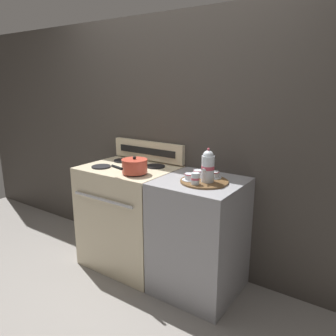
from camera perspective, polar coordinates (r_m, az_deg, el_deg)
The scene contains 12 objects.
ground_plane at distance 3.05m, azimuth -1.66°, elevation -17.65°, with size 6.00×6.00×0.00m, color gray.
wall_back at distance 2.90m, azimuth 2.06°, elevation 4.10°, with size 6.00×0.05×2.20m.
stove at distance 3.02m, azimuth -6.65°, elevation -8.29°, with size 0.79×0.65×0.93m.
control_panel at distance 3.06m, azimuth -3.47°, elevation 3.05°, with size 0.78×0.05×0.17m.
side_counter at distance 2.64m, azimuth 5.47°, elevation -11.79°, with size 0.62×0.62×0.92m.
saucepan at distance 2.63m, azimuth -5.87°, elevation 0.36°, with size 0.21×0.29×0.14m.
serving_tray at distance 2.43m, azimuth 6.32°, elevation -2.34°, with size 0.36×0.36×0.01m.
teapot at distance 2.37m, azimuth 6.95°, elevation 0.33°, with size 0.10×0.15×0.25m.
teacup_left at distance 2.52m, azimuth 5.27°, elevation -0.95°, with size 0.11×0.11×0.05m.
teacup_right at distance 2.42m, azimuth 3.77°, elevation -1.57°, with size 0.11×0.11×0.05m.
teacup_front at distance 2.50m, azimuth 8.06°, elevation -1.16°, with size 0.11×0.11×0.05m.
creamer_jug at distance 2.32m, azimuth 4.78°, elevation -1.86°, with size 0.06×0.06×0.08m.
Camera 1 is at (1.53, -2.08, 1.63)m, focal length 35.00 mm.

